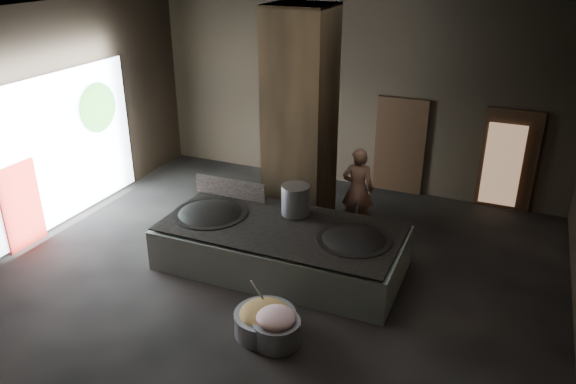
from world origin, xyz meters
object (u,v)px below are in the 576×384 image
at_px(wok_left, 210,217).
at_px(veg_basin, 265,323).
at_px(hearth_platform, 281,248).
at_px(cook, 358,189).
at_px(stock_pot, 296,200).
at_px(meat_basin, 277,331).
at_px(wok_right, 354,243).

relative_size(wok_left, veg_basin, 1.45).
distance_m(hearth_platform, cook, 2.22).
distance_m(cook, veg_basin, 3.95).
bearing_deg(stock_pot, cook, 62.17).
bearing_deg(stock_pot, veg_basin, -78.02).
xyz_separation_m(stock_pot, veg_basin, (0.52, -2.43, -0.95)).
relative_size(wok_left, meat_basin, 1.91).
bearing_deg(wok_right, meat_basin, -104.15).
bearing_deg(cook, wok_right, 92.05).
xyz_separation_m(hearth_platform, wok_right, (1.35, 0.05, 0.37)).
distance_m(hearth_platform, stock_pot, 0.93).
bearing_deg(wok_right, wok_left, -177.95).
distance_m(veg_basin, meat_basin, 0.30).
distance_m(stock_pot, meat_basin, 2.85).
relative_size(hearth_platform, wok_right, 3.41).
height_order(hearth_platform, stock_pot, stock_pot).
bearing_deg(meat_basin, hearth_platform, 112.15).
bearing_deg(meat_basin, stock_pot, 106.74).
distance_m(hearth_platform, veg_basin, 1.97).
xyz_separation_m(cook, veg_basin, (-0.25, -3.88, -0.71)).
xyz_separation_m(wok_right, cook, (-0.53, 1.95, 0.14)).
relative_size(hearth_platform, wok_left, 3.17).
height_order(stock_pot, veg_basin, stock_pot).
height_order(cook, veg_basin, cook).
bearing_deg(veg_basin, cook, 86.28).
height_order(hearth_platform, meat_basin, hearth_platform).
height_order(cook, meat_basin, cook).
bearing_deg(veg_basin, wok_left, 137.81).
distance_m(hearth_platform, meat_basin, 2.20).
distance_m(wok_left, wok_right, 2.80).
xyz_separation_m(wok_left, veg_basin, (2.02, -1.83, -0.57)).
height_order(veg_basin, meat_basin, meat_basin).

